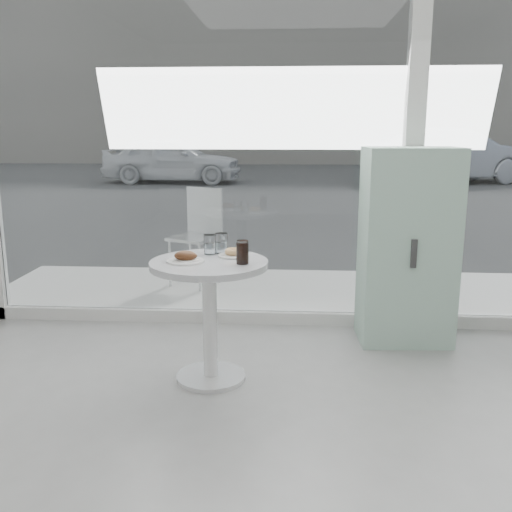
# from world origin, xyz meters

# --- Properties ---
(storefront) EXTENTS (5.00, 0.14, 3.00)m
(storefront) POSITION_xyz_m (0.07, 3.00, 1.71)
(storefront) COLOR silver
(storefront) RESTS_ON ground
(main_table) EXTENTS (0.72, 0.72, 0.77)m
(main_table) POSITION_xyz_m (-0.50, 1.90, 0.55)
(main_table) COLOR silver
(main_table) RESTS_ON ground
(patio_deck) EXTENTS (5.60, 1.60, 0.05)m
(patio_deck) POSITION_xyz_m (0.00, 3.80, 0.03)
(patio_deck) COLOR silver
(patio_deck) RESTS_ON ground
(street) EXTENTS (40.00, 24.00, 0.00)m
(street) POSITION_xyz_m (0.00, 16.00, -0.00)
(street) COLOR #373737
(street) RESTS_ON ground
(far_building) EXTENTS (40.00, 2.00, 8.00)m
(far_building) POSITION_xyz_m (0.00, 25.00, 4.00)
(far_building) COLOR gray
(far_building) RESTS_ON ground
(mint_cabinet) EXTENTS (0.68, 0.48, 1.43)m
(mint_cabinet) POSITION_xyz_m (0.84, 2.68, 0.71)
(mint_cabinet) COLOR #9BC6B1
(mint_cabinet) RESTS_ON ground
(patio_chair) EXTENTS (0.54, 0.54, 0.94)m
(patio_chair) POSITION_xyz_m (-0.92, 4.01, 0.58)
(patio_chair) COLOR silver
(patio_chair) RESTS_ON patio_deck
(car_white) EXTENTS (4.01, 1.73, 1.35)m
(car_white) POSITION_xyz_m (-3.52, 15.12, 0.67)
(car_white) COLOR white
(car_white) RESTS_ON street
(car_silver) EXTENTS (5.03, 3.10, 1.56)m
(car_silver) POSITION_xyz_m (4.45, 15.48, 0.78)
(car_silver) COLOR #A2A4AA
(car_silver) RESTS_ON street
(plate_fritter) EXTENTS (0.22, 0.22, 0.07)m
(plate_fritter) POSITION_xyz_m (-0.63, 1.86, 0.80)
(plate_fritter) COLOR white
(plate_fritter) RESTS_ON main_table
(plate_donut) EXTENTS (0.19, 0.19, 0.05)m
(plate_donut) POSITION_xyz_m (-0.36, 2.03, 0.79)
(plate_donut) COLOR white
(plate_donut) RESTS_ON main_table
(water_tumbler_a) EXTENTS (0.08, 0.08, 0.12)m
(water_tumbler_a) POSITION_xyz_m (-0.52, 2.10, 0.83)
(water_tumbler_a) COLOR white
(water_tumbler_a) RESTS_ON main_table
(water_tumbler_b) EXTENTS (0.08, 0.08, 0.13)m
(water_tumbler_b) POSITION_xyz_m (-0.45, 2.13, 0.83)
(water_tumbler_b) COLOR white
(water_tumbler_b) RESTS_ON main_table
(cola_glass) EXTENTS (0.07, 0.07, 0.14)m
(cola_glass) POSITION_xyz_m (-0.29, 1.84, 0.84)
(cola_glass) COLOR white
(cola_glass) RESTS_ON main_table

